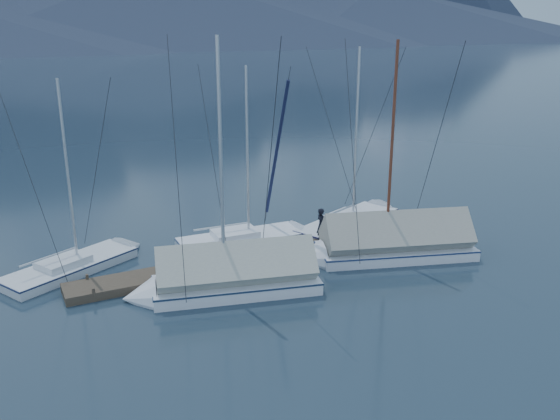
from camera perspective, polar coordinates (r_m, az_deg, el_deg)
The scene contains 9 objects.
ground at distance 24.27m, azimuth 2.13°, elevation -6.24°, with size 1000.00×1000.00×0.00m, color #14222F.
dock at distance 25.86m, azimuth 0.00°, elevation -4.42°, with size 18.00×1.50×0.54m.
mooring_posts at distance 25.56m, azimuth -1.00°, elevation -4.11°, with size 15.12×1.52×0.35m.
sailboat_open_left at distance 26.36m, azimuth -18.06°, elevation -4.80°, with size 6.60×4.60×8.59m.
sailboat_open_mid at distance 27.77m, azimuth -2.12°, elevation -2.74°, with size 6.78×2.89×8.88m.
sailboat_open_right at distance 30.52m, azimuth 7.54°, elevation -0.95°, with size 7.50×4.73×9.62m.
sailboat_covered_near at distance 26.20m, azimuth 9.83°, elevation -3.45°, with size 8.20×4.58×10.20m.
sailboat_covered_far at distance 22.63m, azimuth -5.73°, elevation -6.76°, with size 7.69×3.85×10.36m.
person at distance 26.61m, azimuth 3.99°, elevation -1.47°, with size 0.58×0.38×1.58m, color black.
Camera 1 is at (-10.73, -19.43, 9.82)m, focal length 38.00 mm.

